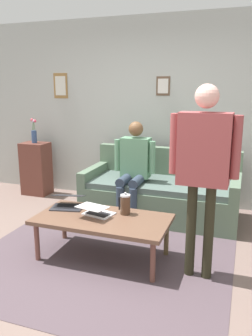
{
  "coord_description": "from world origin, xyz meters",
  "views": [
    {
      "loc": [
        -1.26,
        2.76,
        1.72
      ],
      "look_at": [
        0.01,
        -0.85,
        0.8
      ],
      "focal_mm": 36.49,
      "sensor_mm": 36.0,
      "label": 1
    }
  ],
  "objects_px": {
    "flower_vase": "(34,133)",
    "coffee_table": "(102,221)",
    "person_seated": "(134,165)",
    "french_press": "(125,204)",
    "side_shelf": "(36,169)",
    "couch": "(161,194)",
    "laptop_left": "(97,211)",
    "laptop_center": "(68,203)",
    "person_standing": "(204,159)"
  },
  "relations": [
    {
      "from": "person_seated",
      "to": "french_press",
      "type": "bearing_deg",
      "value": 103.26
    },
    {
      "from": "couch",
      "to": "flower_vase",
      "type": "relative_size",
      "value": 5.23
    },
    {
      "from": "side_shelf",
      "to": "person_standing",
      "type": "bearing_deg",
      "value": 149.79
    },
    {
      "from": "couch",
      "to": "person_standing",
      "type": "bearing_deg",
      "value": 116.59
    },
    {
      "from": "flower_vase",
      "to": "person_seated",
      "type": "relative_size",
      "value": 0.3
    },
    {
      "from": "person_seated",
      "to": "laptop_center",
      "type": "bearing_deg",
      "value": 66.31
    },
    {
      "from": "flower_vase",
      "to": "person_standing",
      "type": "relative_size",
      "value": 0.22
    },
    {
      "from": "flower_vase",
      "to": "french_press",
      "type": "bearing_deg",
      "value": 144.6
    },
    {
      "from": "coffee_table",
      "to": "laptop_center",
      "type": "height_order",
      "value": "laptop_center"
    },
    {
      "from": "couch",
      "to": "person_seated",
      "type": "bearing_deg",
      "value": 35.59
    },
    {
      "from": "flower_vase",
      "to": "coffee_table",
      "type": "bearing_deg",
      "value": 138.95
    },
    {
      "from": "side_shelf",
      "to": "person_seated",
      "type": "height_order",
      "value": "person_seated"
    },
    {
      "from": "coffee_table",
      "to": "laptop_center",
      "type": "bearing_deg",
      "value": -17.87
    },
    {
      "from": "couch",
      "to": "laptop_center",
      "type": "height_order",
      "value": "couch"
    },
    {
      "from": "laptop_left",
      "to": "side_shelf",
      "type": "relative_size",
      "value": 0.44
    },
    {
      "from": "laptop_left",
      "to": "french_press",
      "type": "relative_size",
      "value": 1.58
    },
    {
      "from": "coffee_table",
      "to": "person_standing",
      "type": "relative_size",
      "value": 0.77
    },
    {
      "from": "laptop_left",
      "to": "coffee_table",
      "type": "bearing_deg",
      "value": 157.54
    },
    {
      "from": "laptop_left",
      "to": "person_seated",
      "type": "bearing_deg",
      "value": -91.72
    },
    {
      "from": "french_press",
      "to": "laptop_left",
      "type": "bearing_deg",
      "value": 27.56
    },
    {
      "from": "coffee_table",
      "to": "flower_vase",
      "type": "xyz_separation_m",
      "value": [
        1.87,
        -1.62,
        0.6
      ]
    },
    {
      "from": "side_shelf",
      "to": "couch",
      "type": "bearing_deg",
      "value": 173.01
    },
    {
      "from": "laptop_center",
      "to": "person_standing",
      "type": "bearing_deg",
      "value": 172.9
    },
    {
      "from": "laptop_center",
      "to": "flower_vase",
      "type": "relative_size",
      "value": 1.01
    },
    {
      "from": "couch",
      "to": "french_press",
      "type": "distance_m",
      "value": 1.22
    },
    {
      "from": "laptop_center",
      "to": "person_seated",
      "type": "relative_size",
      "value": 0.3
    },
    {
      "from": "laptop_center",
      "to": "flower_vase",
      "type": "height_order",
      "value": "flower_vase"
    },
    {
      "from": "laptop_center",
      "to": "person_standing",
      "type": "xyz_separation_m",
      "value": [
        -1.44,
        0.18,
        0.63
      ]
    },
    {
      "from": "person_standing",
      "to": "person_seated",
      "type": "xyz_separation_m",
      "value": [
        1.01,
        -1.16,
        -0.39
      ]
    },
    {
      "from": "person_standing",
      "to": "couch",
      "type": "bearing_deg",
      "value": -63.41
    },
    {
      "from": "person_seated",
      "to": "side_shelf",
      "type": "bearing_deg",
      "value": -15.04
    },
    {
      "from": "couch",
      "to": "person_standing",
      "type": "height_order",
      "value": "person_standing"
    },
    {
      "from": "side_shelf",
      "to": "coffee_table",
      "type": "bearing_deg",
      "value": 138.97
    },
    {
      "from": "laptop_left",
      "to": "laptop_center",
      "type": "bearing_deg",
      "value": -16.97
    },
    {
      "from": "flower_vase",
      "to": "person_standing",
      "type": "height_order",
      "value": "person_standing"
    },
    {
      "from": "couch",
      "to": "laptop_left",
      "type": "xyz_separation_m",
      "value": [
        0.35,
        1.33,
        0.18
      ]
    },
    {
      "from": "laptop_left",
      "to": "side_shelf",
      "type": "bearing_deg",
      "value": -41.65
    },
    {
      "from": "laptop_left",
      "to": "couch",
      "type": "bearing_deg",
      "value": -104.77
    },
    {
      "from": "french_press",
      "to": "laptop_center",
      "type": "bearing_deg",
      "value": 1.3
    },
    {
      "from": "couch",
      "to": "side_shelf",
      "type": "height_order",
      "value": "couch"
    },
    {
      "from": "side_shelf",
      "to": "person_standing",
      "type": "relative_size",
      "value": 0.48
    },
    {
      "from": "person_seated",
      "to": "flower_vase",
      "type": "bearing_deg",
      "value": -15.11
    },
    {
      "from": "person_seated",
      "to": "laptop_left",
      "type": "bearing_deg",
      "value": 88.28
    },
    {
      "from": "laptop_left",
      "to": "flower_vase",
      "type": "height_order",
      "value": "flower_vase"
    },
    {
      "from": "couch",
      "to": "laptop_center",
      "type": "distance_m",
      "value": 1.43
    },
    {
      "from": "laptop_left",
      "to": "laptop_center",
      "type": "relative_size",
      "value": 0.96
    },
    {
      "from": "laptop_center",
      "to": "person_seated",
      "type": "xyz_separation_m",
      "value": [
        -0.43,
        -0.98,
        0.25
      ]
    },
    {
      "from": "couch",
      "to": "french_press",
      "type": "relative_size",
      "value": 8.56
    },
    {
      "from": "flower_vase",
      "to": "person_seated",
      "type": "distance_m",
      "value": 1.91
    },
    {
      "from": "couch",
      "to": "laptop_left",
      "type": "relative_size",
      "value": 5.4
    }
  ]
}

